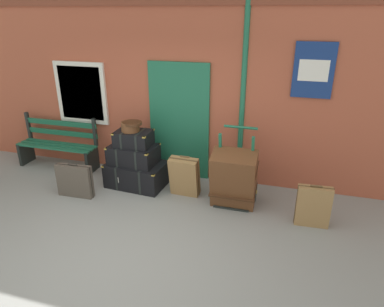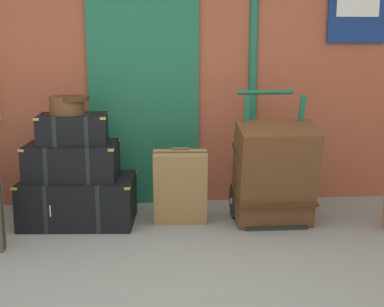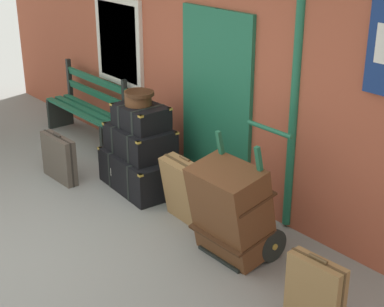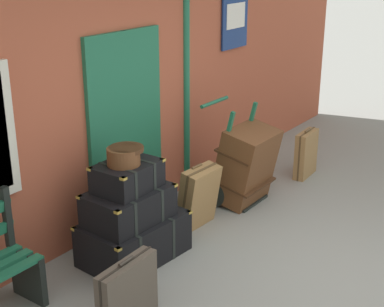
% 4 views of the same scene
% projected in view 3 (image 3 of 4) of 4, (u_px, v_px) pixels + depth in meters
% --- Properties ---
extents(ground_plane, '(60.00, 60.00, 0.00)m').
position_uv_depth(ground_plane, '(19.00, 262.00, 5.48)').
color(ground_plane, gray).
extents(brick_facade, '(10.40, 0.35, 3.20)m').
position_uv_depth(brick_facade, '(227.00, 53.00, 6.40)').
color(brick_facade, '#AD5138').
rests_on(brick_facade, ground).
extents(platform_bench, '(1.60, 0.43, 1.01)m').
position_uv_depth(platform_bench, '(88.00, 109.00, 8.31)').
color(platform_bench, '#1E6647').
rests_on(platform_bench, ground).
extents(steamer_trunk_base, '(1.06, 0.72, 0.43)m').
position_uv_depth(steamer_trunk_base, '(142.00, 171.00, 6.90)').
color(steamer_trunk_base, black).
rests_on(steamer_trunk_base, ground).
extents(steamer_trunk_middle, '(0.84, 0.59, 0.33)m').
position_uv_depth(steamer_trunk_middle, '(140.00, 140.00, 6.79)').
color(steamer_trunk_middle, black).
rests_on(steamer_trunk_middle, steamer_trunk_base).
extents(steamer_trunk_top, '(0.62, 0.46, 0.27)m').
position_uv_depth(steamer_trunk_top, '(141.00, 117.00, 6.68)').
color(steamer_trunk_top, black).
rests_on(steamer_trunk_top, steamer_trunk_middle).
extents(round_hatbox, '(0.36, 0.32, 0.16)m').
position_uv_depth(round_hatbox, '(138.00, 97.00, 6.62)').
color(round_hatbox, brown).
rests_on(round_hatbox, steamer_trunk_top).
extents(porters_trolley, '(0.71, 0.64, 1.19)m').
position_uv_depth(porters_trolley, '(244.00, 224.00, 5.59)').
color(porters_trolley, black).
rests_on(porters_trolley, ground).
extents(large_brown_trunk, '(0.70, 0.60, 0.95)m').
position_uv_depth(large_brown_trunk, '(231.00, 211.00, 5.40)').
color(large_brown_trunk, brown).
rests_on(large_brown_trunk, ground).
extents(suitcase_charcoal, '(0.48, 0.17, 0.65)m').
position_uv_depth(suitcase_charcoal, '(315.00, 295.00, 4.49)').
color(suitcase_charcoal, olive).
rests_on(suitcase_charcoal, ground).
extents(suitcase_slate, '(0.50, 0.32, 0.71)m').
position_uv_depth(suitcase_slate, '(183.00, 190.00, 6.11)').
color(suitcase_slate, olive).
rests_on(suitcase_slate, ground).
extents(suitcase_tan, '(0.62, 0.16, 0.60)m').
position_uv_depth(suitcase_tan, '(59.00, 158.00, 7.08)').
color(suitcase_tan, '#51473D').
rests_on(suitcase_tan, ground).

